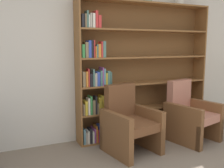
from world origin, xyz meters
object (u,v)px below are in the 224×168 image
Objects in this scene: vase_tall at (180,0)px; armchair_leather at (129,123)px; bookshelf at (133,74)px; armchair_cushioned at (190,115)px.

vase_tall is 0.22× the size of armchair_leather.
bookshelf is at bearing 178.58° from vase_tall.
bookshelf is 0.90m from armchair_leather.
armchair_cushioned is (1.09, -0.00, 0.00)m from armchair_leather.
armchair_leather is at bearing -157.01° from vase_tall.
bookshelf is 2.45× the size of armchair_leather.
vase_tall reaches higher than armchair_cushioned.
armchair_cushioned is at bearing -103.80° from vase_tall.
armchair_leather is (-0.34, -0.54, -0.64)m from bookshelf.
vase_tall is at bearing -1.42° from bookshelf.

